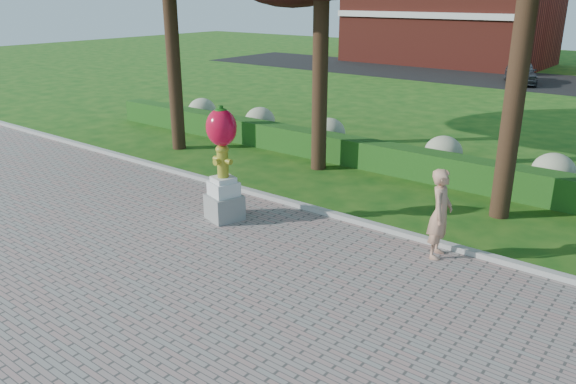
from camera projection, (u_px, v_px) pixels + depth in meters
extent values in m
plane|color=#144B12|center=(226.00, 257.00, 11.06)|extent=(100.00, 100.00, 0.00)
cube|color=gray|center=(33.00, 353.00, 8.08)|extent=(40.00, 14.00, 0.04)
cube|color=#ADADA5|center=(315.00, 210.00, 13.26)|extent=(40.00, 0.18, 0.15)
cube|color=#174D16|center=(396.00, 159.00, 16.12)|extent=(24.00, 0.70, 0.80)
ellipsoid|color=#9CA17B|center=(202.00, 111.00, 22.03)|extent=(1.10, 1.10, 0.99)
ellipsoid|color=#9CA17B|center=(260.00, 121.00, 20.29)|extent=(1.10, 1.10, 0.99)
ellipsoid|color=#9CA17B|center=(329.00, 133.00, 18.55)|extent=(1.10, 1.10, 0.99)
ellipsoid|color=#9CA17B|center=(443.00, 153.00, 16.23)|extent=(1.10, 1.10, 0.99)
ellipsoid|color=#9CA17B|center=(553.00, 172.00, 14.49)|extent=(1.10, 1.10, 0.99)
cube|color=black|center=(570.00, 85.00, 31.84)|extent=(50.00, 8.00, 0.02)
cube|color=maroon|center=(450.00, 14.00, 40.93)|extent=(14.00, 8.00, 7.00)
cylinder|color=black|center=(172.00, 45.00, 17.70)|extent=(0.44, 0.44, 6.72)
cylinder|color=black|center=(320.00, 63.00, 15.64)|extent=(0.44, 0.44, 6.16)
cylinder|color=black|center=(520.00, 57.00, 11.89)|extent=(0.44, 0.44, 7.28)
cube|color=gray|center=(225.00, 207.00, 12.76)|extent=(0.88, 0.88, 0.57)
cube|color=silver|center=(224.00, 188.00, 12.61)|extent=(0.71, 0.71, 0.32)
cube|color=silver|center=(223.00, 179.00, 12.53)|extent=(0.57, 0.57, 0.11)
cylinder|color=olive|center=(223.00, 163.00, 12.41)|extent=(0.25, 0.25, 0.64)
ellipsoid|color=olive|center=(222.00, 149.00, 12.30)|extent=(0.30, 0.30, 0.21)
cylinder|color=olive|center=(217.00, 159.00, 12.49)|extent=(0.14, 0.13, 0.13)
cylinder|color=olive|center=(229.00, 162.00, 12.28)|extent=(0.14, 0.13, 0.13)
cylinder|color=olive|center=(217.00, 162.00, 12.26)|extent=(0.14, 0.14, 0.14)
cylinder|color=olive|center=(222.00, 145.00, 12.27)|extent=(0.09, 0.09, 0.06)
ellipsoid|color=red|center=(221.00, 127.00, 12.14)|extent=(0.71, 0.64, 0.83)
ellipsoid|color=red|center=(215.00, 127.00, 12.26)|extent=(0.35, 0.35, 0.53)
ellipsoid|color=red|center=(228.00, 130.00, 12.03)|extent=(0.35, 0.35, 0.53)
cylinder|color=#1B5613|center=(221.00, 109.00, 12.00)|extent=(0.11, 0.11, 0.14)
ellipsoid|color=#1B5613|center=(221.00, 110.00, 12.01)|extent=(0.27, 0.27, 0.09)
imported|color=tan|center=(440.00, 214.00, 10.73)|extent=(0.54, 0.72, 1.78)
imported|color=#3B3E42|center=(521.00, 72.00, 32.01)|extent=(2.86, 4.07, 1.29)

